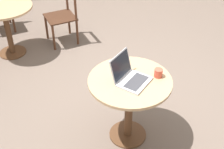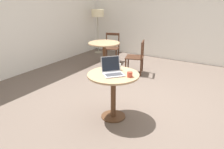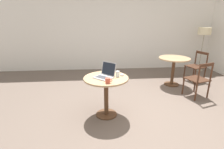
{
  "view_description": "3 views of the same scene",
  "coord_description": "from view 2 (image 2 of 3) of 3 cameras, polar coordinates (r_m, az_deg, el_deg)",
  "views": [
    {
      "loc": [
        -2.96,
        0.63,
        2.56
      ],
      "look_at": [
        -0.38,
        0.24,
        0.62
      ],
      "focal_mm": 50.0,
      "sensor_mm": 36.0,
      "label": 1
    },
    {
      "loc": [
        -3.38,
        -1.52,
        1.91
      ],
      "look_at": [
        -0.51,
        0.24,
        0.67
      ],
      "focal_mm": 35.0,
      "sensor_mm": 36.0,
      "label": 2
    },
    {
      "loc": [
        -0.82,
        -2.82,
        1.79
      ],
      "look_at": [
        -0.53,
        0.52,
        0.68
      ],
      "focal_mm": 28.0,
      "sensor_mm": 36.0,
      "label": 3
    }
  ],
  "objects": [
    {
      "name": "mouse",
      "position": [
        3.65,
        1.63,
        2.01
      ],
      "size": [
        0.06,
        0.1,
        0.03
      ],
      "color": "#B7B7BC",
      "rests_on": "cafe_table_near"
    },
    {
      "name": "chair_mid_front",
      "position": [
        5.55,
        6.35,
        4.53
      ],
      "size": [
        0.54,
        0.54,
        0.84
      ],
      "color": "#472819",
      "rests_on": "ground_plane"
    },
    {
      "name": "chair_mid_right",
      "position": [
        6.53,
        -0.12,
        7.03
      ],
      "size": [
        0.55,
        0.55,
        0.84
      ],
      "color": "#472819",
      "rests_on": "ground_plane"
    },
    {
      "name": "wall_back",
      "position": [
        5.86,
        -23.6,
        13.06
      ],
      "size": [
        9.4,
        0.06,
        2.7
      ],
      "color": "white",
      "rests_on": "ground_plane"
    },
    {
      "name": "wall_side",
      "position": [
        6.81,
        19.08,
        14.39
      ],
      "size": [
        0.06,
        9.4,
        2.7
      ],
      "color": "white",
      "rests_on": "ground_plane"
    },
    {
      "name": "floor_lamp",
      "position": [
        7.48,
        -3.77,
        15.33
      ],
      "size": [
        0.4,
        0.4,
        1.46
      ],
      "color": "#9E937F",
      "rests_on": "ground_plane"
    },
    {
      "name": "laptop",
      "position": [
        3.34,
        0.14,
        0.94
      ],
      "size": [
        0.43,
        0.43,
        0.25
      ],
      "color": "#B7B7BC",
      "rests_on": "cafe_table_near"
    },
    {
      "name": "cafe_table_mid",
      "position": [
        5.67,
        -2.06,
        6.72
      ],
      "size": [
        0.81,
        0.81,
        0.76
      ],
      "color": "#51331E",
      "rests_on": "ground_plane"
    },
    {
      "name": "ground_plane",
      "position": [
        4.17,
        6.52,
        -7.22
      ],
      "size": [
        16.0,
        16.0,
        0.0
      ],
      "primitive_type": "plane",
      "color": "#66564C"
    },
    {
      "name": "mug",
      "position": [
        3.24,
        4.68,
        0.07
      ],
      "size": [
        0.12,
        0.08,
        0.08
      ],
      "color": "#C64C38",
      "rests_on": "cafe_table_near"
    },
    {
      "name": "drinking_glass",
      "position": [
        3.53,
        1.8,
        2.03
      ],
      "size": [
        0.07,
        0.07,
        0.1
      ],
      "color": "silver",
      "rests_on": "cafe_table_near"
    },
    {
      "name": "cafe_table_near",
      "position": [
        3.43,
        0.34,
        -2.42
      ],
      "size": [
        0.81,
        0.81,
        0.76
      ],
      "color": "#51331E",
      "rests_on": "ground_plane"
    }
  ]
}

